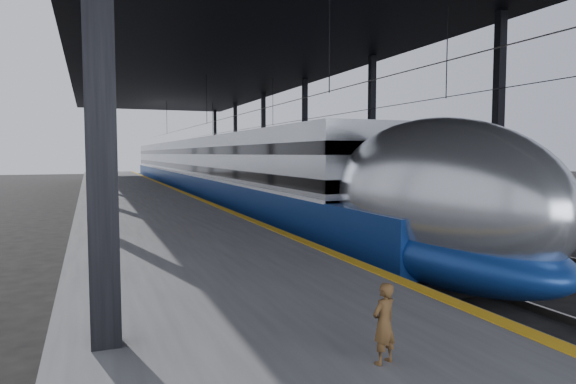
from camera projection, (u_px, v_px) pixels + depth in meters
ground at (343, 284)px, 13.02m from camera, size 160.00×160.00×0.00m
platform at (134, 201)px, 30.32m from camera, size 6.00×80.00×1.00m
yellow_strip at (182, 192)px, 31.29m from camera, size 0.30×80.00×0.01m
rails at (263, 204)px, 33.24m from camera, size 6.52×80.00×0.16m
canopy at (222, 60)px, 31.63m from camera, size 18.00×75.00×9.47m
tgv_train at (203, 171)px, 38.38m from camera, size 3.03×65.20×4.35m
second_train at (243, 167)px, 46.19m from camera, size 2.99×56.05×4.12m
child at (384, 323)px, 5.63m from camera, size 0.38×0.31×0.91m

